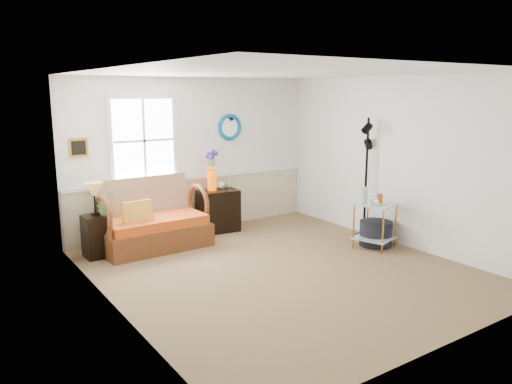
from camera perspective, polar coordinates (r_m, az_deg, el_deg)
floor at (r=6.83m, az=2.94°, el=-8.89°), size 4.50×5.00×0.01m
ceiling at (r=6.40m, az=3.18°, el=13.48°), size 4.50×5.00×0.01m
walls at (r=6.49m, az=3.06°, el=1.93°), size 4.51×5.01×2.60m
wainscot at (r=8.72m, az=-6.89°, el=-1.36°), size 4.46×0.02×0.90m
chair_rail at (r=8.62m, az=-6.94°, el=1.67°), size 4.46×0.04×0.06m
window at (r=8.16m, az=-12.70°, el=5.75°), size 1.14×0.06×1.44m
picture at (r=7.87m, az=-19.65°, el=4.79°), size 0.28×0.03×0.28m
mirror at (r=8.87m, az=-3.05°, el=7.42°), size 0.47×0.07×0.47m
loveseat at (r=7.77m, az=-11.67°, el=-2.50°), size 1.64×0.96×1.06m
throw_pillow at (r=7.56m, az=-13.39°, el=-2.68°), size 0.45×0.13×0.44m
lamp_stand at (r=7.60m, az=-17.76°, el=-4.83°), size 0.36×0.36×0.62m
table_lamp at (r=7.46m, az=-17.98°, el=-0.78°), size 0.29×0.29×0.48m
potted_plant at (r=7.51m, az=-16.87°, el=-1.49°), size 0.41×0.43×0.27m
cabinet at (r=8.58m, az=-4.35°, el=-2.15°), size 0.72×0.51×0.72m
flower_vase at (r=8.44m, az=-5.08°, el=2.42°), size 0.22×0.22×0.67m
side_table at (r=7.87m, az=13.42°, el=-3.73°), size 0.70×0.70×0.71m
tabletop_items at (r=7.73m, az=13.24°, el=-0.37°), size 0.42×0.42×0.24m
floor_lamp at (r=8.31m, az=12.46°, el=1.55°), size 0.30×0.30×1.96m
ottoman at (r=8.03m, az=13.52°, el=-4.62°), size 0.58×0.58×0.39m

